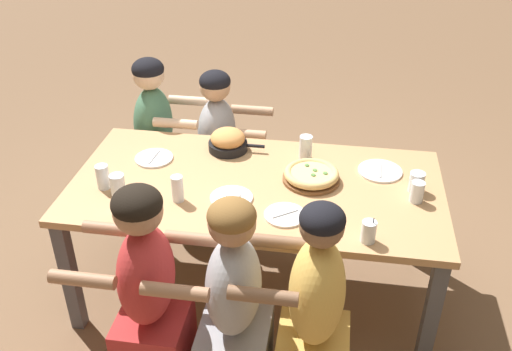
% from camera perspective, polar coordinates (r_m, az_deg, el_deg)
% --- Properties ---
extents(ground_plane, '(18.00, 18.00, 0.00)m').
position_cam_1_polar(ground_plane, '(3.48, 0.00, -11.21)').
color(ground_plane, brown).
rests_on(ground_plane, ground).
extents(dining_table, '(1.96, 0.99, 0.75)m').
position_cam_1_polar(dining_table, '(3.06, 0.00, -2.01)').
color(dining_table, tan).
rests_on(dining_table, ground).
extents(pizza_board_main, '(0.31, 0.31, 0.06)m').
position_cam_1_polar(pizza_board_main, '(3.04, 5.56, 0.02)').
color(pizza_board_main, brown).
rests_on(pizza_board_main, dining_table).
extents(skillet_bowl, '(0.33, 0.23, 0.13)m').
position_cam_1_polar(skillet_bowl, '(3.31, -2.82, 3.46)').
color(skillet_bowl, black).
rests_on(skillet_bowl, dining_table).
extents(empty_plate_a, '(0.20, 0.20, 0.02)m').
position_cam_1_polar(empty_plate_a, '(2.78, 2.91, -3.96)').
color(empty_plate_a, white).
rests_on(empty_plate_a, dining_table).
extents(empty_plate_b, '(0.22, 0.22, 0.02)m').
position_cam_1_polar(empty_plate_b, '(2.90, -2.48, -2.24)').
color(empty_plate_b, white).
rests_on(empty_plate_b, dining_table).
extents(empty_plate_c, '(0.24, 0.24, 0.02)m').
position_cam_1_polar(empty_plate_c, '(3.19, 12.30, 0.45)').
color(empty_plate_c, white).
rests_on(empty_plate_c, dining_table).
extents(empty_plate_d, '(0.21, 0.21, 0.02)m').
position_cam_1_polar(empty_plate_d, '(3.29, -10.17, 1.73)').
color(empty_plate_d, white).
rests_on(empty_plate_d, dining_table).
extents(cocktail_glass_blue, '(0.07, 0.07, 0.13)m').
position_cam_1_polar(cocktail_glass_blue, '(2.65, 11.18, -5.62)').
color(cocktail_glass_blue, silver).
rests_on(cocktail_glass_blue, dining_table).
extents(drinking_glass_a, '(0.06, 0.06, 0.14)m').
position_cam_1_polar(drinking_glass_a, '(2.88, -7.85, -1.44)').
color(drinking_glass_a, silver).
rests_on(drinking_glass_a, dining_table).
extents(drinking_glass_b, '(0.06, 0.06, 0.12)m').
position_cam_1_polar(drinking_glass_b, '(2.82, -13.14, -3.24)').
color(drinking_glass_b, silver).
rests_on(drinking_glass_b, dining_table).
extents(drinking_glass_c, '(0.07, 0.07, 0.11)m').
position_cam_1_polar(drinking_glass_c, '(2.97, 15.79, -1.71)').
color(drinking_glass_c, silver).
rests_on(drinking_glass_c, dining_table).
extents(drinking_glass_d, '(0.07, 0.07, 0.14)m').
position_cam_1_polar(drinking_glass_d, '(3.23, 4.98, 2.68)').
color(drinking_glass_d, silver).
rests_on(drinking_glass_d, dining_table).
extents(drinking_glass_e, '(0.08, 0.08, 0.13)m').
position_cam_1_polar(drinking_glass_e, '(2.97, -13.63, -1.14)').
color(drinking_glass_e, silver).
rests_on(drinking_glass_e, dining_table).
extents(drinking_glass_f, '(0.07, 0.07, 0.13)m').
position_cam_1_polar(drinking_glass_f, '(3.06, -15.06, -0.22)').
color(drinking_glass_f, silver).
rests_on(drinking_glass_f, dining_table).
extents(drinking_glass_g, '(0.07, 0.07, 0.14)m').
position_cam_1_polar(drinking_glass_g, '(2.73, -2.24, -3.23)').
color(drinking_glass_g, silver).
rests_on(drinking_glass_g, dining_table).
extents(drinking_glass_h, '(0.08, 0.08, 0.11)m').
position_cam_1_polar(drinking_glass_h, '(3.05, 15.75, -0.71)').
color(drinking_glass_h, silver).
rests_on(drinking_glass_h, dining_table).
extents(diner_near_midleft, '(0.51, 0.40, 1.14)m').
position_cam_1_polar(diner_near_midleft, '(2.69, -10.65, -12.16)').
color(diner_near_midleft, '#B22D2D').
rests_on(diner_near_midleft, ground).
extents(diner_near_midright, '(0.51, 0.40, 1.14)m').
position_cam_1_polar(diner_near_midright, '(2.59, 5.79, -14.38)').
color(diner_near_midright, gold).
rests_on(diner_near_midright, ground).
extents(diner_near_center, '(0.51, 0.40, 1.12)m').
position_cam_1_polar(diner_near_center, '(2.62, -2.26, -13.56)').
color(diner_near_center, '#99999E').
rests_on(diner_near_center, ground).
extents(diner_far_left, '(0.51, 0.40, 1.14)m').
position_cam_1_polar(diner_far_left, '(3.91, -9.93, 3.04)').
color(diner_far_left, '#477556').
rests_on(diner_far_left, ground).
extents(diner_far_midleft, '(0.51, 0.40, 1.08)m').
position_cam_1_polar(diner_far_midleft, '(3.81, -3.78, 2.19)').
color(diner_far_midleft, '#99999E').
rests_on(diner_far_midleft, ground).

